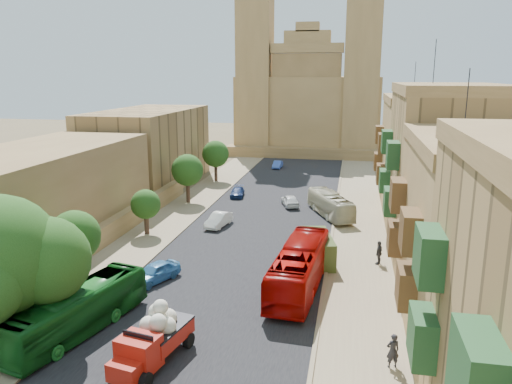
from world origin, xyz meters
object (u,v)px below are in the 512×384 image
at_px(ficus_tree, 1,260).
at_px(car_dkblue, 237,192).
at_px(car_blue_a, 155,272).
at_px(car_blue_b, 278,165).
at_px(olive_pickup, 316,249).
at_px(pedestrian_a, 393,351).
at_px(car_cream, 303,246).
at_px(red_truck, 153,338).
at_px(street_tree_d, 216,154).
at_px(street_tree_c, 187,170).
at_px(bus_red_east, 300,267).
at_px(street_tree_b, 146,205).
at_px(bus_cream_east, 330,205).
at_px(car_white_a, 219,220).
at_px(street_tree_a, 75,236).
at_px(bus_green_north, 77,311).
at_px(pedestrian_c, 379,253).
at_px(car_white_b, 290,201).
at_px(church, 309,101).

distance_m(ficus_tree, car_dkblue, 36.26).
height_order(car_blue_a, car_blue_b, car_blue_a).
bearing_deg(olive_pickup, pedestrian_a, -70.69).
bearing_deg(car_cream, red_truck, 73.42).
relative_size(street_tree_d, car_blue_a, 1.38).
relative_size(street_tree_c, bus_red_east, 0.50).
distance_m(car_blue_a, pedestrian_a, 17.83).
distance_m(street_tree_b, bus_cream_east, 19.03).
distance_m(street_tree_c, car_white_a, 10.84).
xyz_separation_m(street_tree_c, car_cream, (14.85, -14.47, -3.15)).
xyz_separation_m(street_tree_b, bus_cream_east, (16.50, 9.35, -1.60)).
height_order(street_tree_b, car_white_a, street_tree_b).
height_order(street_tree_a, bus_red_east, street_tree_a).
xyz_separation_m(street_tree_c, car_white_a, (5.97, -8.50, -3.11)).
distance_m(bus_green_north, pedestrian_a, 17.51).
bearing_deg(olive_pickup, car_white_a, 143.35).
bearing_deg(street_tree_d, red_truck, -78.55).
bearing_deg(car_blue_a, red_truck, -44.04).
height_order(street_tree_b, pedestrian_a, street_tree_b).
bearing_deg(car_dkblue, pedestrian_c, -58.27).
bearing_deg(ficus_tree, car_white_b, 70.84).
bearing_deg(street_tree_b, street_tree_a, -90.00).
xyz_separation_m(red_truck, bus_green_north, (-5.42, 2.02, -0.00)).
relative_size(ficus_tree, street_tree_a, 1.55).
xyz_separation_m(street_tree_b, bus_green_north, (3.50, -18.01, -1.44)).
distance_m(church, olive_pickup, 59.53).
distance_m(street_tree_d, car_blue_a, 34.73).
xyz_separation_m(olive_pickup, car_white_a, (-10.09, 7.50, -0.39)).
bearing_deg(car_cream, bus_red_east, 95.88).
relative_size(olive_pickup, pedestrian_a, 2.99).
bearing_deg(street_tree_c, street_tree_b, -90.00).
bearing_deg(car_blue_b, pedestrian_a, -74.16).
bearing_deg(bus_green_north, street_tree_d, 108.38).
relative_size(street_tree_d, car_white_b, 1.47).
distance_m(ficus_tree, bus_red_east, 18.46).
bearing_deg(street_tree_b, church, 79.62).
distance_m(bus_cream_east, car_blue_b, 27.55).
height_order(street_tree_b, bus_cream_east, street_tree_b).
xyz_separation_m(olive_pickup, car_dkblue, (-11.06, 19.71, -0.50)).
bearing_deg(street_tree_d, ficus_tree, -89.25).
relative_size(bus_cream_east, pedestrian_a, 4.70).
distance_m(street_tree_b, bus_green_north, 18.40).
distance_m(street_tree_d, car_dkblue, 10.20).
bearing_deg(car_white_b, bus_cream_east, 127.16).
bearing_deg(olive_pickup, bus_red_east, -97.87).
height_order(street_tree_c, olive_pickup, street_tree_c).
bearing_deg(car_blue_b, pedestrian_c, -69.18).
xyz_separation_m(olive_pickup, bus_cream_east, (0.44, 13.35, 0.17)).
xyz_separation_m(ficus_tree, red_truck, (8.34, -0.03, -3.64)).
bearing_deg(car_blue_a, olive_pickup, 53.57).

